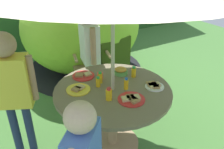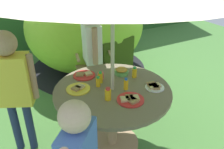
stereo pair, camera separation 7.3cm
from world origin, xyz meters
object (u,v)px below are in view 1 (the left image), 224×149
at_px(juice_bottle_mid_left, 126,84).
at_px(snack_bowl, 121,71).
at_px(juice_bottle_near_left, 109,94).
at_px(plate_near_right, 154,86).
at_px(garden_table, 113,103).
at_px(plate_center_front, 78,89).
at_px(dome_tent, 82,27).
at_px(child_in_white_shirt, 89,43).
at_px(plate_far_right, 131,99).
at_px(plate_center_back, 83,75).
at_px(juice_bottle_far_left, 98,82).
at_px(juice_bottle_mid_right, 134,72).
at_px(juice_bottle_front_edge, 100,78).
at_px(wooden_chair, 90,58).
at_px(child_in_yellow_shirt, 11,82).
at_px(cup_near, 100,76).

bearing_deg(juice_bottle_mid_left, snack_bowl, 66.70).
bearing_deg(juice_bottle_near_left, plate_near_right, -4.46).
xyz_separation_m(garden_table, plate_near_right, (0.38, -0.18, 0.19)).
distance_m(plate_center_front, juice_bottle_mid_left, 0.48).
bearing_deg(plate_near_right, garden_table, 154.80).
distance_m(dome_tent, child_in_white_shirt, 1.08).
height_order(plate_far_right, plate_center_back, same).
height_order(juice_bottle_far_left, juice_bottle_mid_right, juice_bottle_mid_right).
xyz_separation_m(child_in_white_shirt, juice_bottle_near_left, (-0.31, -1.05, -0.09)).
height_order(juice_bottle_far_left, juice_bottle_front_edge, juice_bottle_front_edge).
xyz_separation_m(garden_table, snack_bowl, (0.24, 0.23, 0.21)).
bearing_deg(juice_bottle_mid_right, wooden_chair, 92.11).
bearing_deg(dome_tent, plate_near_right, -104.04).
bearing_deg(wooden_chair, child_in_white_shirt, -99.46).
height_order(plate_near_right, juice_bottle_mid_left, juice_bottle_mid_left).
xyz_separation_m(wooden_chair, plate_center_front, (-0.59, -0.98, 0.18)).
xyz_separation_m(dome_tent, plate_far_right, (-0.49, -2.18, -0.05)).
bearing_deg(dome_tent, child_in_yellow_shirt, -142.73).
distance_m(child_in_yellow_shirt, juice_bottle_front_edge, 0.86).
distance_m(plate_far_right, juice_bottle_mid_right, 0.46).
bearing_deg(juice_bottle_near_left, juice_bottle_mid_left, 17.40).
bearing_deg(child_in_yellow_shirt, garden_table, 0.00).
relative_size(garden_table, juice_bottle_front_edge, 9.41).
xyz_separation_m(snack_bowl, plate_center_back, (-0.39, 0.16, -0.02)).
relative_size(dome_tent, child_in_yellow_shirt, 1.80).
bearing_deg(dome_tent, plate_far_right, -112.45).
bearing_deg(plate_center_back, snack_bowl, -22.75).
relative_size(dome_tent, plate_far_right, 9.55).
bearing_deg(child_in_yellow_shirt, snack_bowl, 16.32).
xyz_separation_m(child_in_yellow_shirt, plate_far_right, (0.91, -0.67, -0.12)).
height_order(child_in_white_shirt, plate_far_right, child_in_white_shirt).
bearing_deg(snack_bowl, wooden_chair, 87.05).
height_order(plate_near_right, juice_bottle_near_left, juice_bottle_near_left).
height_order(dome_tent, plate_near_right, dome_tent).
xyz_separation_m(juice_bottle_mid_right, cup_near, (-0.33, 0.15, -0.02)).
bearing_deg(wooden_chair, juice_bottle_front_edge, -94.98).
height_order(garden_table, wooden_chair, wooden_chair).
distance_m(snack_bowl, cup_near, 0.25).
distance_m(juice_bottle_mid_left, juice_bottle_front_edge, 0.29).
bearing_deg(juice_bottle_far_left, plate_center_back, 98.47).
bearing_deg(juice_bottle_near_left, garden_table, 48.18).
bearing_deg(juice_bottle_far_left, cup_near, 54.26).
height_order(garden_table, juice_bottle_far_left, juice_bottle_far_left).
distance_m(child_in_yellow_shirt, plate_near_right, 1.39).
height_order(wooden_chair, juice_bottle_mid_left, wooden_chair).
bearing_deg(cup_near, plate_near_right, -48.08).
relative_size(plate_far_right, juice_bottle_front_edge, 2.03).
relative_size(child_in_white_shirt, snack_bowl, 8.88).
bearing_deg(child_in_white_shirt, snack_bowl, 16.45).
height_order(plate_near_right, plate_center_back, same).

